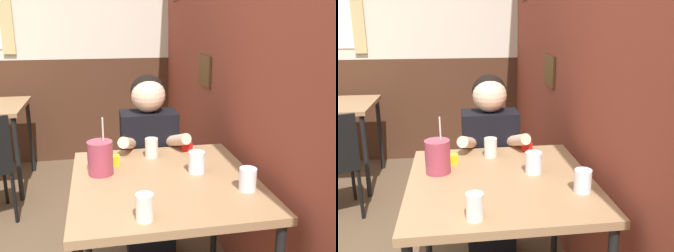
% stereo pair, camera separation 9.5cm
% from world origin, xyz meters
% --- Properties ---
extents(brick_wall_right, '(0.08, 4.74, 2.70)m').
position_xyz_m(brick_wall_right, '(1.40, 1.37, 1.35)').
color(brick_wall_right, brown).
rests_on(brick_wall_right, ground_plane).
extents(back_wall, '(5.74, 0.09, 2.70)m').
position_xyz_m(back_wall, '(-0.02, 2.77, 1.36)').
color(back_wall, beige).
rests_on(back_wall, ground_plane).
extents(main_table, '(0.86, 0.90, 0.77)m').
position_xyz_m(main_table, '(0.88, 0.31, 0.70)').
color(main_table, '#93704C').
rests_on(main_table, ground_plane).
extents(background_table, '(0.63, 0.74, 0.77)m').
position_xyz_m(background_table, '(-0.36, 2.15, 0.67)').
color(background_table, '#93704C').
rests_on(background_table, ground_plane).
extents(person_seated, '(0.42, 0.41, 1.18)m').
position_xyz_m(person_seated, '(0.89, 0.88, 0.62)').
color(person_seated, black).
rests_on(person_seated, ground_plane).
extents(cocktail_pitcher, '(0.12, 0.12, 0.28)m').
position_xyz_m(cocktail_pitcher, '(0.59, 0.43, 0.85)').
color(cocktail_pitcher, '#99384C').
rests_on(cocktail_pitcher, main_table).
extents(glass_near_pitcher, '(0.08, 0.08, 0.10)m').
position_xyz_m(glass_near_pitcher, '(1.22, 0.13, 0.82)').
color(glass_near_pitcher, silver).
rests_on(glass_near_pitcher, main_table).
extents(glass_center, '(0.07, 0.07, 0.10)m').
position_xyz_m(glass_center, '(0.74, -0.04, 0.82)').
color(glass_center, silver).
rests_on(glass_center, main_table).
extents(glass_far_side, '(0.07, 0.07, 0.11)m').
position_xyz_m(glass_far_side, '(0.87, 0.61, 0.82)').
color(glass_far_side, silver).
rests_on(glass_far_side, main_table).
extents(glass_by_brick, '(0.08, 0.08, 0.11)m').
position_xyz_m(glass_by_brick, '(1.05, 0.36, 0.83)').
color(glass_by_brick, silver).
rests_on(glass_by_brick, main_table).
extents(condiment_ketchup, '(0.06, 0.04, 0.05)m').
position_xyz_m(condiment_ketchup, '(1.08, 0.68, 0.80)').
color(condiment_ketchup, '#B7140F').
rests_on(condiment_ketchup, main_table).
extents(condiment_mustard, '(0.06, 0.04, 0.05)m').
position_xyz_m(condiment_mustard, '(0.66, 0.54, 0.80)').
color(condiment_mustard, yellow).
rests_on(condiment_mustard, main_table).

